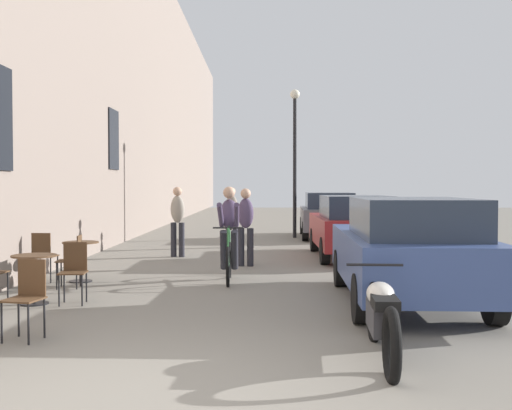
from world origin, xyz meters
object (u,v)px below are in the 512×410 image
(cafe_table_mid, at_px, (34,269))
(pedestrian_far, at_px, (232,214))
(cafe_chair_far_toward_street, at_px, (73,257))
(parked_motorcycle, at_px, (382,317))
(cafe_chair_mid_toward_wall, at_px, (74,268))
(pedestrian_near, at_px, (246,222))
(cyclist_on_bicycle, at_px, (229,236))
(cafe_table_far, at_px, (81,253))
(street_lamp, at_px, (295,144))
(parked_car_nearest, at_px, (407,249))
(parked_car_second, at_px, (353,226))
(parked_car_third, at_px, (328,214))
(cafe_chair_far_toward_wall, at_px, (44,253))
(pedestrian_mid, at_px, (178,217))
(cafe_chair_near_toward_street, at_px, (27,293))

(cafe_table_mid, bearing_deg, pedestrian_far, 73.45)
(cafe_chair_far_toward_street, relative_size, parked_motorcycle, 0.41)
(cafe_chair_mid_toward_wall, xyz_separation_m, pedestrian_near, (2.40, 4.23, 0.42))
(cyclist_on_bicycle, xyz_separation_m, parked_motorcycle, (1.81, -5.04, -0.41))
(cafe_table_far, xyz_separation_m, street_lamp, (4.33, 9.45, 2.59))
(cafe_chair_mid_toward_wall, bearing_deg, cafe_table_far, 103.91)
(cafe_chair_mid_toward_wall, distance_m, pedestrian_far, 8.43)
(street_lamp, relative_size, parked_motorcycle, 2.28)
(parked_car_nearest, bearing_deg, parked_car_second, 89.48)
(cyclist_on_bicycle, height_order, parked_car_third, cyclist_on_bicycle)
(cafe_chair_far_toward_wall, height_order, parked_motorcycle, cafe_chair_far_toward_wall)
(cyclist_on_bicycle, relative_size, parked_car_nearest, 0.40)
(cyclist_on_bicycle, bearing_deg, pedestrian_mid, 111.29)
(cafe_table_mid, xyz_separation_m, street_lamp, (4.39, 11.57, 2.59))
(pedestrian_near, xyz_separation_m, parked_motorcycle, (1.56, -7.04, -0.53))
(cafe_chair_far_toward_wall, bearing_deg, cafe_chair_near_toward_street, -72.79)
(cafe_chair_mid_toward_wall, distance_m, parked_motorcycle, 4.86)
(cafe_chair_far_toward_street, distance_m, parked_car_nearest, 5.48)
(cafe_table_mid, bearing_deg, pedestrian_mid, 78.17)
(cafe_table_mid, relative_size, cafe_table_far, 1.00)
(cafe_table_mid, height_order, cafe_chair_far_toward_wall, cafe_chair_far_toward_wall)
(cafe_chair_near_toward_street, xyz_separation_m, parked_car_third, (4.82, 13.64, 0.26))
(street_lamp, xyz_separation_m, parked_car_third, (1.11, 0.04, -2.33))
(parked_motorcycle, bearing_deg, cafe_chair_far_toward_street, 136.44)
(cyclist_on_bicycle, bearing_deg, cafe_table_far, -176.03)
(pedestrian_far, height_order, parked_car_nearest, pedestrian_far)
(cafe_chair_mid_toward_wall, relative_size, pedestrian_near, 0.53)
(cyclist_on_bicycle, distance_m, pedestrian_far, 5.99)
(cafe_chair_far_toward_street, bearing_deg, street_lamp, 67.21)
(parked_car_second, bearing_deg, street_lamp, 100.77)
(pedestrian_mid, relative_size, parked_car_third, 0.40)
(cafe_table_far, relative_size, pedestrian_mid, 0.42)
(parked_motorcycle, bearing_deg, pedestrian_near, 102.49)
(street_lamp, bearing_deg, parked_car_third, 1.97)
(cafe_chair_near_toward_street, distance_m, pedestrian_mid, 8.09)
(cafe_chair_mid_toward_wall, height_order, parked_car_second, parked_car_second)
(pedestrian_far, bearing_deg, parked_car_third, 47.58)
(parked_car_third, distance_m, parked_motorcycle, 14.38)
(pedestrian_near, bearing_deg, cafe_table_mid, -124.54)
(parked_car_nearest, relative_size, parked_car_third, 1.03)
(cafe_chair_mid_toward_wall, distance_m, parked_car_nearest, 4.88)
(parked_car_third, bearing_deg, parked_motorcycle, -93.90)
(cafe_chair_near_toward_street, xyz_separation_m, cafe_table_mid, (-0.68, 2.04, 0.00))
(cafe_chair_near_toward_street, relative_size, pedestrian_far, 0.53)
(parked_car_third, xyz_separation_m, parked_motorcycle, (-0.98, -14.34, -0.37))
(street_lamp, bearing_deg, parked_motorcycle, -89.47)
(cyclist_on_bicycle, distance_m, parked_car_third, 9.72)
(cafe_chair_far_toward_street, xyz_separation_m, pedestrian_mid, (1.13, 4.58, 0.44))
(cafe_table_far, bearing_deg, cafe_chair_far_toward_wall, -173.23)
(cafe_chair_far_toward_wall, bearing_deg, parked_car_third, 57.55)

